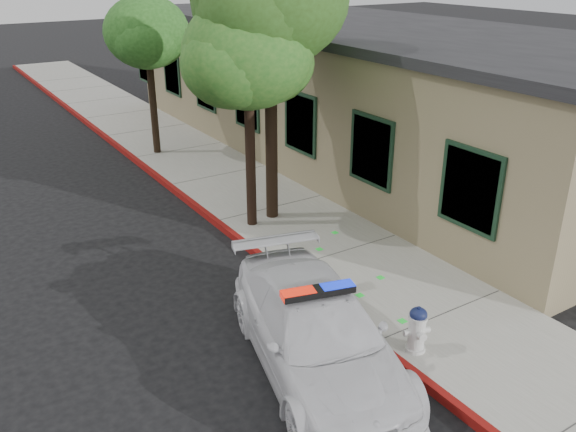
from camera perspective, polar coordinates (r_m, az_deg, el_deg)
The scene contains 9 objects.
ground at distance 10.54m, azimuth 8.04°, elevation -12.48°, with size 120.00×120.00×0.00m, color black.
sidewalk at distance 13.35m, azimuth 5.04°, elevation -3.68°, with size 3.20×60.00×0.15m, color gray.
red_curb at distance 12.56m, azimuth -0.58°, elevation -5.41°, with size 0.14×60.00×0.16m, color maroon.
clapboard_building at distance 20.16m, azimuth 6.46°, elevation 11.84°, with size 7.30×20.89×4.24m.
police_car at distance 9.66m, azimuth 2.78°, elevation -10.96°, with size 3.07×5.09×1.50m.
fire_hydrant at distance 10.18m, azimuth 12.15°, elevation -10.43°, with size 0.47×0.41×0.82m.
street_tree_near at distance 13.53m, azimuth -3.79°, elevation 14.70°, with size 3.16×2.89×5.29m.
street_tree_mid at distance 13.91m, azimuth -1.78°, elevation 19.36°, with size 3.59×3.51×6.63m.
street_tree_far at distance 19.78m, azimuth -13.11°, elevation 16.30°, with size 2.66×2.70×4.95m.
Camera 1 is at (-5.76, -6.33, 6.15)m, focal length 37.47 mm.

